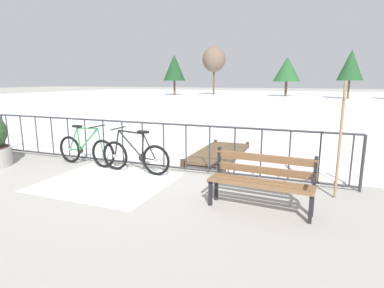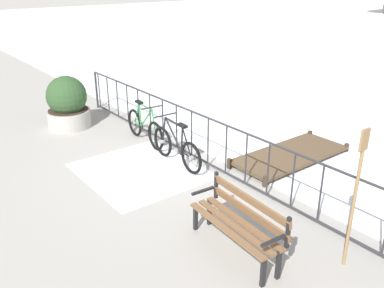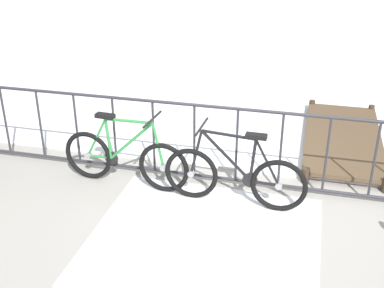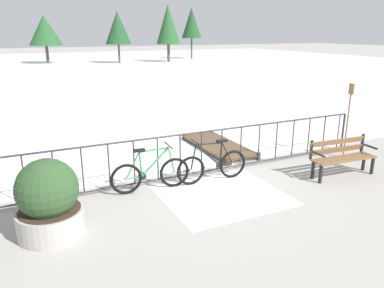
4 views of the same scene
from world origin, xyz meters
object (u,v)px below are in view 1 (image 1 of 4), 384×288
at_px(park_bench, 262,177).
at_px(bicycle_near_railing, 86,150).
at_px(bicycle_second, 135,156).
at_px(oar_upright, 341,133).

bearing_deg(park_bench, bicycle_near_railing, 165.71).
xyz_separation_m(bicycle_second, oar_upright, (4.01, -0.06, 0.77)).
bearing_deg(bicycle_second, park_bench, -18.75).
height_order(bicycle_second, oar_upright, oar_upright).
xyz_separation_m(park_bench, oar_upright, (1.12, 0.92, 0.63)).
relative_size(bicycle_near_railing, bicycle_second, 1.00).
bearing_deg(bicycle_near_railing, oar_upright, -1.89).
relative_size(bicycle_near_railing, park_bench, 1.05).
height_order(bicycle_near_railing, park_bench, bicycle_near_railing).
distance_m(bicycle_near_railing, oar_upright, 5.48).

